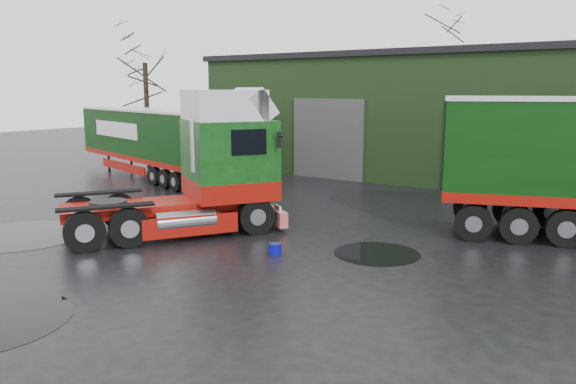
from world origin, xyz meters
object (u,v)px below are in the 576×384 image
object	(u,v)px
trailer_left	(146,143)
tree_back_a	(441,85)
warehouse	(525,115)
hero_tractor	(165,162)
tree_left	(146,93)
wash_bucket	(275,249)

from	to	relation	value
trailer_left	tree_back_a	distance (m)	22.53
warehouse	tree_back_a	world-z (taller)	tree_back_a
hero_tractor	tree_left	distance (m)	16.37
tree_back_a	tree_left	bearing A→B (deg)	-121.43
warehouse	tree_left	size ratio (longest dim) A/B	3.81
trailer_left	tree_back_a	bearing A→B (deg)	-5.26
warehouse	hero_tractor	bearing A→B (deg)	-109.47
hero_tractor	tree_back_a	distance (m)	28.53
warehouse	wash_bucket	world-z (taller)	warehouse
wash_bucket	tree_left	xyz separation A→B (m)	(-16.65, 10.38, 4.09)
warehouse	trailer_left	xyz separation A→B (m)	(-15.95, -10.87, -1.40)
hero_tractor	trailer_left	size ratio (longest dim) A/B	0.64
trailer_left	warehouse	bearing A→B (deg)	-40.13
trailer_left	wash_bucket	distance (m)	15.62
wash_bucket	warehouse	bearing A→B (deg)	82.72
wash_bucket	tree_left	distance (m)	20.04
tree_left	wash_bucket	bearing A→B (deg)	-31.93
warehouse	hero_tractor	distance (m)	19.52
hero_tractor	trailer_left	xyz separation A→B (m)	(-9.45, 7.52, -0.49)
trailer_left	tree_left	xyz separation A→B (m)	(-3.05, 2.87, 2.49)
trailer_left	tree_left	distance (m)	4.88
warehouse	trailer_left	bearing A→B (deg)	-145.72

